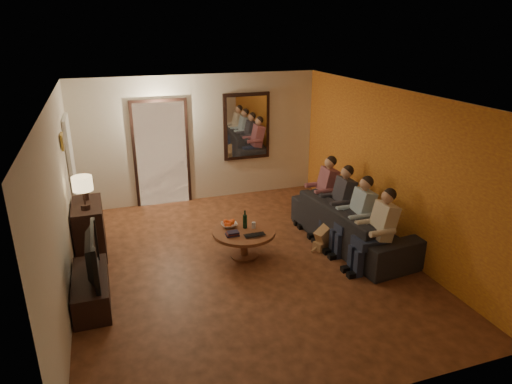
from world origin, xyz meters
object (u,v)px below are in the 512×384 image
object	(u,v)px
person_d	(324,194)
bowl	(229,225)
person_b	(358,218)
person_c	(340,205)
laptop	(256,237)
person_a	(379,234)
tv_stand	(91,289)
dresser	(89,229)
table_lamp	(84,193)
sofa	(353,224)
coffee_table	(244,244)
wine_bottle	(245,219)
tv	(87,256)
dog	(327,232)

from	to	relation	value
person_d	bowl	world-z (taller)	person_d
person_b	person_c	xyz separation A→B (m)	(0.00, 0.60, 0.00)
person_b	laptop	size ratio (longest dim) A/B	3.65
person_a	person_b	size ratio (longest dim) A/B	1.00
tv_stand	bowl	xyz separation A→B (m)	(2.14, 0.81, 0.28)
dresser	person_b	xyz separation A→B (m)	(4.09, -1.36, 0.17)
person_a	laptop	xyz separation A→B (m)	(-1.67, 0.77, -0.14)
person_a	bowl	bearing A→B (deg)	146.95
table_lamp	sofa	xyz separation A→B (m)	(4.19, -0.84, -0.76)
coffee_table	laptop	world-z (taller)	laptop
person_d	wine_bottle	size ratio (longest dim) A/B	3.87
table_lamp	tv	size ratio (longest dim) A/B	0.51
person_b	person_d	world-z (taller)	same
table_lamp	coffee_table	xyz separation A→B (m)	(2.32, -0.69, -0.90)
person_c	person_d	size ratio (longest dim) A/B	1.00
person_c	person_d	distance (m)	0.60
person_a	dog	xyz separation A→B (m)	(-0.36, 0.91, -0.32)
person_b	bowl	distance (m)	2.07
bowl	laptop	bearing A→B (deg)	-60.75
wine_bottle	laptop	bearing A→B (deg)	-82.50
person_a	tv	bearing A→B (deg)	173.52
bowl	tv_stand	bearing A→B (deg)	-159.37
table_lamp	bowl	xyz separation A→B (m)	(2.14, -0.47, -0.65)
dresser	person_c	size ratio (longest dim) A/B	0.80
dresser	tv_stand	size ratio (longest dim) A/B	0.80
table_lamp	sofa	bearing A→B (deg)	-11.39
coffee_table	tv_stand	bearing A→B (deg)	-165.83
wine_bottle	tv_stand	bearing A→B (deg)	-163.87
person_b	coffee_table	distance (m)	1.87
laptop	person_c	bearing A→B (deg)	14.38
laptop	person_a	bearing A→B (deg)	-24.77
person_b	person_c	world-z (taller)	same
tv	bowl	bearing A→B (deg)	-69.37
person_d	dresser	bearing A→B (deg)	177.69
wine_bottle	person_d	bearing A→B (deg)	20.67
person_b	person_c	bearing A→B (deg)	90.00
person_b	laptop	distance (m)	1.69
sofa	dresser	bearing A→B (deg)	69.80
table_lamp	tv_stand	world-z (taller)	table_lamp
tv_stand	coffee_table	xyz separation A→B (m)	(2.32, 0.59, 0.02)
person_b	dog	size ratio (longest dim) A/B	2.14
person_b	wine_bottle	distance (m)	1.81
sofa	wine_bottle	world-z (taller)	wine_bottle
sofa	bowl	world-z (taller)	sofa
dresser	person_b	bearing A→B (deg)	-18.44
dresser	dog	world-z (taller)	dresser
person_c	tv	bearing A→B (deg)	-169.81
sofa	coffee_table	world-z (taller)	sofa
tv_stand	person_a	size ratio (longest dim) A/B	1.01
person_b	laptop	bearing A→B (deg)	174.18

